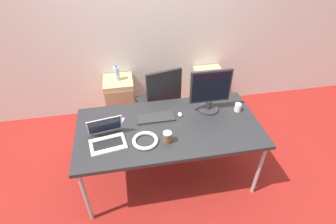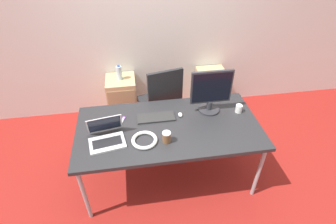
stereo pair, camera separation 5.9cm
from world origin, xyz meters
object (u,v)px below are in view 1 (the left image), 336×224
Objects in this scene: cabinet_right at (208,90)px; laptop_center at (107,138)px; coffee_cup_white at (238,107)px; coffee_cup_brown at (167,137)px; cable_coil at (145,140)px; office_chair at (159,109)px; water_bottle at (117,73)px; monitor at (210,91)px; mouse at (180,114)px; keyboard at (156,118)px; cabinet_left at (120,99)px.

laptop_center reaches higher than cabinet_right.
coffee_cup_white is 0.92m from coffee_cup_brown.
office_chair is at bearing 73.90° from cable_coil.
cabinet_right is at bearing -0.09° from water_bottle.
office_chair is 0.96m from monitor.
laptop_center is 1.47× the size of cable_coil.
cabinet_right is at bearing 58.07° from coffee_cup_brown.
cable_coil is (-0.42, -0.34, 0.00)m from mouse.
monitor is 5.48× the size of coffee_cup_white.
keyboard is 0.37m from cable_coil.
laptop_center is 0.58m from keyboard.
monitor is (0.98, -1.02, 0.68)m from cabinet_left.
cabinet_left is 1.49m from cable_coil.
office_chair is 2.92× the size of laptop_center.
mouse is at bearing -171.28° from monitor.
cabinet_right is 1.85m from cable_coil.
cable_coil is at bearing -128.26° from cabinet_right.
water_bottle is 1.70m from coffee_cup_white.
cabinet_left is at bearing 84.55° from laptop_center.
water_bottle is 0.44× the size of monitor.
water_bottle is (-1.34, 0.00, 0.43)m from cabinet_right.
coffee_cup_white is at bearing -14.51° from monitor.
keyboard is 1.59× the size of cable_coil.
coffee_cup_brown is at bearing -9.86° from cable_coil.
monitor reaches higher than cabinet_left.
office_chair is 0.74m from keyboard.
cabinet_right is 1.35× the size of monitor.
water_bottle is at bearing 106.99° from coffee_cup_brown.
cabinet_right is (1.34, 0.00, 0.00)m from cabinet_left.
mouse is 0.65m from coffee_cup_white.
laptop_center is at bearing -170.68° from coffee_cup_white.
coffee_cup_brown is (-0.54, -0.42, -0.19)m from monitor.
cabinet_left is 1.42m from laptop_center.
cable_coil reaches higher than mouse.
cable_coil is at bearing -163.93° from coffee_cup_white.
monitor is at bearing 165.49° from coffee_cup_white.
coffee_cup_white is at bearing -1.86° from keyboard.
cabinet_left is 3.07× the size of water_bottle.
coffee_cup_white reaches higher than cabinet_right.
water_bottle reaches higher than coffee_cup_white.
office_chair is 1.63× the size of cabinet_right.
laptop_center is 5.30× the size of mouse.
office_chair reaches higher than laptop_center.
mouse is 0.28× the size of cable_coil.
cable_coil is (0.36, -0.07, -0.03)m from laptop_center.
cabinet_right is (0.83, 0.44, -0.08)m from office_chair.
mouse is (-0.69, -1.07, 0.45)m from cabinet_right.
coffee_cup_white is 1.11m from cable_coil.
water_bottle reaches higher than keyboard.
office_chair reaches higher than cable_coil.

